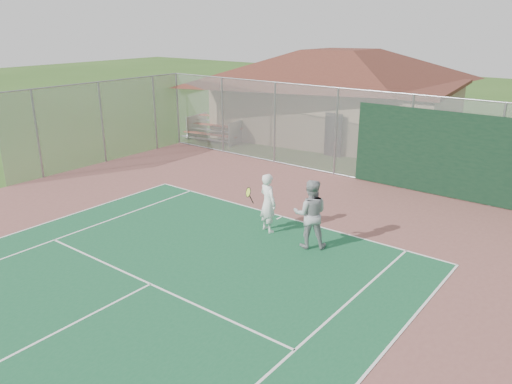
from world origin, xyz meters
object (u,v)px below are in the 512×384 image
at_px(bleachers, 216,128).
at_px(player_white_front, 268,203).
at_px(player_grey_back, 310,215).
at_px(clubhouse, 339,85).

bearing_deg(bleachers, player_white_front, -50.11).
xyz_separation_m(bleachers, player_white_front, (9.36, -8.13, 0.28)).
bearing_deg(player_grey_back, clubhouse, -96.38).
bearing_deg(clubhouse, player_grey_back, -70.71).
distance_m(clubhouse, player_grey_back, 14.43).
height_order(player_white_front, player_grey_back, player_grey_back).
height_order(clubhouse, player_white_front, clubhouse).
distance_m(bleachers, player_grey_back, 13.73).
bearing_deg(clubhouse, bleachers, -142.28).
xyz_separation_m(bleachers, player_grey_back, (10.93, -8.30, 0.36)).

